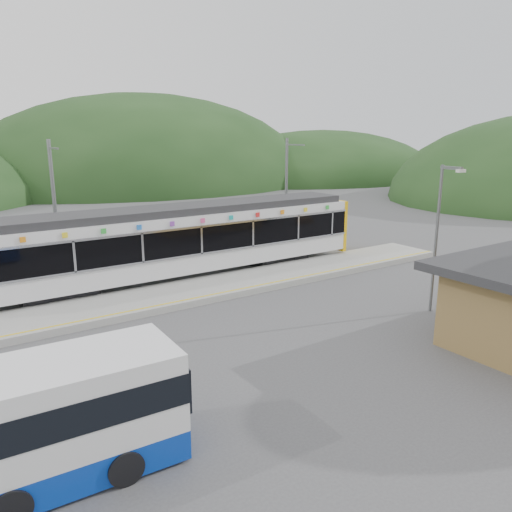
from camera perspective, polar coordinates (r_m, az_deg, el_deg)
ground at (r=21.85m, az=2.50°, el=-5.54°), size 120.00×120.00×0.00m
hills at (r=29.52m, az=6.04°, el=-0.49°), size 146.00×149.00×26.00m
platform at (r=24.40m, az=-2.12°, el=-3.10°), size 26.00×3.20×0.30m
yellow_line at (r=23.31m, az=-0.43°, el=-3.50°), size 26.00×0.10×0.01m
train at (r=25.41m, az=-8.78°, el=1.89°), size 20.44×3.01×3.74m
catenary_mast_west at (r=25.90m, az=-21.96°, el=4.84°), size 0.18×1.80×7.00m
catenary_mast_east at (r=31.88m, az=3.52°, el=7.29°), size 0.18×1.80×7.00m
lamp_post at (r=21.34m, az=20.27°, el=3.18°), size 0.37×1.08×6.06m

